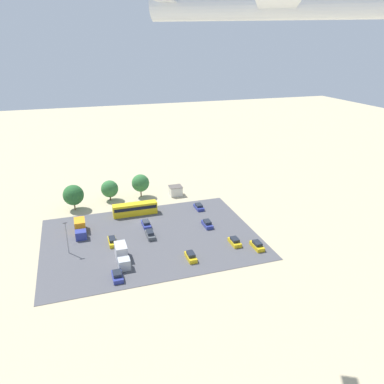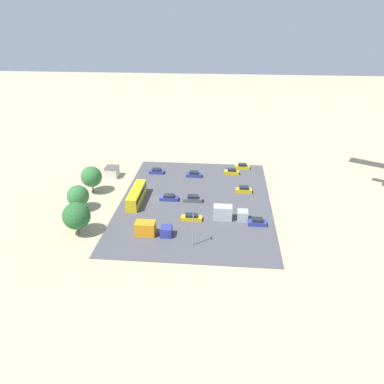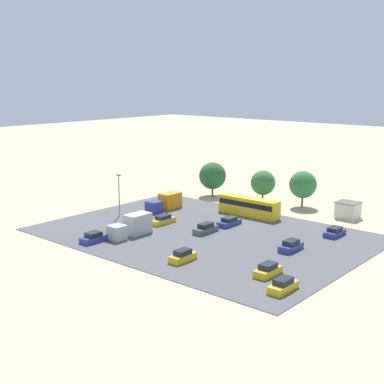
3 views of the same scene
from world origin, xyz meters
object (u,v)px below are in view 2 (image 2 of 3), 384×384
at_px(parked_car_4, 169,198).
at_px(parked_car_6, 191,218).
at_px(parked_car_0, 193,199).
at_px(parked_truck_1, 151,229).
at_px(parked_car_5, 244,190).
at_px(parked_car_2, 242,167).
at_px(bus, 137,195).
at_px(parked_car_3, 194,174).
at_px(parked_truck_0, 228,213).
at_px(parked_car_1, 257,222).
at_px(shed_building, 112,172).
at_px(parked_car_7, 232,172).
at_px(parked_car_8, 157,171).

relative_size(parked_car_4, parked_car_6, 0.99).
distance_m(parked_car_0, parked_truck_1, 17.37).
bearing_deg(parked_car_5, parked_car_2, 179.50).
bearing_deg(parked_truck_1, parked_car_0, 155.17).
height_order(bus, parked_car_2, bus).
xyz_separation_m(parked_car_0, parked_car_4, (-0.24, -5.93, -0.06)).
bearing_deg(parked_car_3, parked_truck_0, 22.81).
bearing_deg(parked_car_2, parked_car_1, -175.99).
xyz_separation_m(shed_building, parked_car_7, (-4.80, 33.32, -0.74)).
bearing_deg(bus, parked_car_6, -28.94).
xyz_separation_m(parked_car_2, parked_truck_1, (37.74, -19.94, 0.69)).
xyz_separation_m(parked_car_7, parked_truck_1, (33.62, -16.77, 0.70)).
xyz_separation_m(parked_car_2, parked_truck_0, (29.88, -4.07, 0.82)).
xyz_separation_m(parked_car_3, parked_truck_1, (30.73, -6.26, 0.69)).
xyz_separation_m(parked_car_5, parked_car_7, (-11.64, -3.03, -0.03)).
bearing_deg(parked_car_1, parked_truck_1, 105.21).
distance_m(parked_car_4, parked_car_7, 23.41).
relative_size(parked_car_5, parked_truck_1, 0.54).
bearing_deg(parked_car_2, bus, 131.36).
distance_m(bus, parked_truck_1, 15.91).
xyz_separation_m(parked_car_5, parked_car_6, (15.22, -12.06, -0.06)).
bearing_deg(parked_car_0, parked_car_4, -92.31).
height_order(parked_car_6, parked_truck_1, parked_truck_1).
xyz_separation_m(parked_car_4, parked_truck_1, (16.00, -1.36, 0.75)).
bearing_deg(parked_car_8, parked_car_6, 25.84).
bearing_deg(parked_car_2, parked_car_8, 102.73).
relative_size(bus, parked_car_3, 2.77).
height_order(parked_car_5, parked_truck_0, parked_truck_0).
xyz_separation_m(parked_car_3, parked_truck_0, (22.87, 9.62, 0.82)).
distance_m(parked_car_4, parked_truck_0, 16.66).
xyz_separation_m(parked_car_0, parked_car_8, (-16.45, -11.87, -0.07)).
relative_size(bus, parked_car_8, 2.83).
bearing_deg(parked_car_8, parked_car_4, 20.12).
height_order(parked_car_1, parked_car_4, parked_car_1).
xyz_separation_m(shed_building, parked_car_8, (-3.39, 11.97, -0.80)).
distance_m(parked_car_2, parked_truck_1, 42.69).
xyz_separation_m(parked_car_3, parked_car_7, (-2.89, 10.52, -0.01)).
height_order(shed_building, parked_car_2, shed_building).
relative_size(parked_car_0, parked_car_7, 1.12).
relative_size(parked_car_1, parked_car_7, 0.98).
bearing_deg(parked_car_6, bus, 61.06).
xyz_separation_m(parked_car_0, parked_car_6, (8.99, 0.45, -0.05)).
xyz_separation_m(shed_building, parked_truck_1, (28.82, 16.55, -0.04)).
xyz_separation_m(shed_building, parked_car_3, (-1.92, 22.80, -0.73)).
distance_m(bus, parked_truck_0, 23.24).
relative_size(bus, parked_car_1, 2.95).
relative_size(bus, parked_car_2, 2.75).
height_order(shed_building, parked_car_7, shed_building).
distance_m(bus, parked_car_6, 16.17).
relative_size(parked_car_4, parked_car_8, 1.10).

